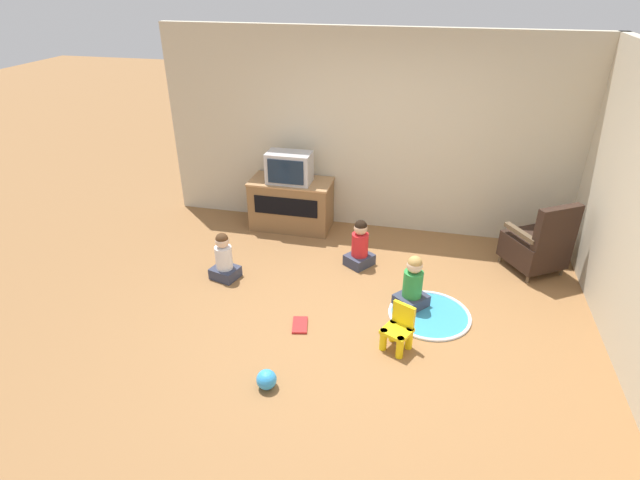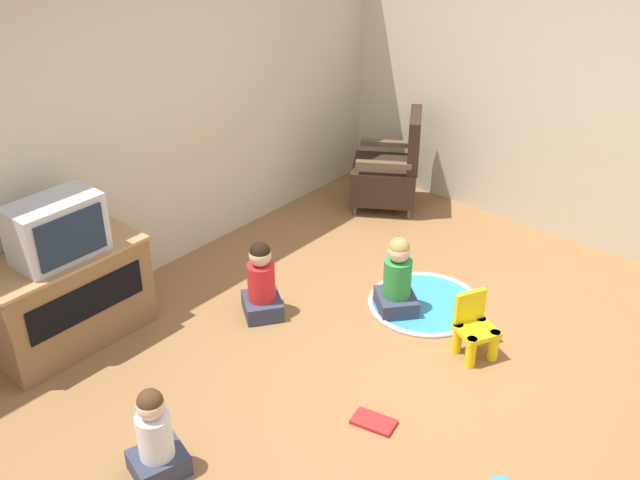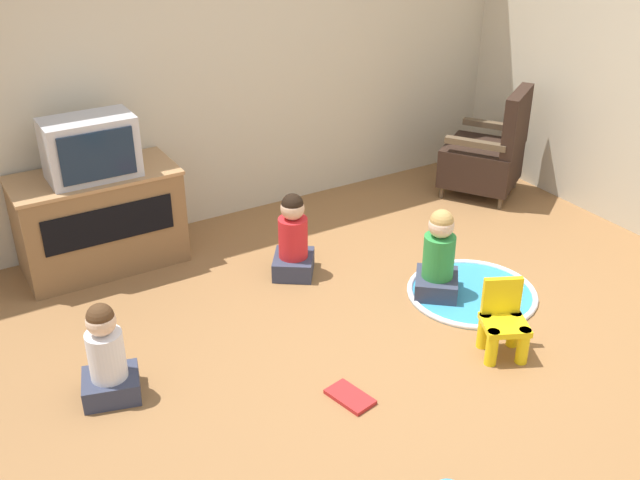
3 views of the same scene
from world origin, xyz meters
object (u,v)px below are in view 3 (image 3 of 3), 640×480
book (350,397)px  black_armchair (488,155)px  child_watching_left (438,259)px  yellow_kid_chair (503,325)px  tv_cabinet (99,218)px  child_watching_right (293,240)px  child_watching_center (107,358)px  television (90,148)px

book → black_armchair: bearing=-67.8°
child_watching_left → yellow_kid_chair: bearing=-146.6°
tv_cabinet → black_armchair: bearing=-8.4°
black_armchair → child_watching_left: bearing=5.2°
black_armchair → child_watching_right: 2.07m
child_watching_center → child_watching_right: child_watching_right is taller
television → child_watching_right: (1.08, -0.75, -0.63)m
television → yellow_kid_chair: (1.67, -2.17, -0.70)m
tv_cabinet → book: bearing=-72.0°
child_watching_center → black_armchair: bearing=31.4°
tv_cabinet → black_armchair: black_armchair is taller
child_watching_center → television: bearing=89.9°
television → book: (0.69, -2.07, -0.88)m
child_watching_center → yellow_kid_chair: bearing=-4.8°
television → child_watching_left: television is taller
book → television: bearing=6.2°
black_armchair → child_watching_left: 1.74m
child_watching_right → book: (-0.39, -1.32, -0.25)m
yellow_kid_chair → child_watching_right: size_ratio=0.75×
television → book: 2.35m
television → book: bearing=-71.6°
yellow_kid_chair → child_watching_center: bearing=-174.7°
child_watching_right → child_watching_left: bearing=-102.2°
tv_cabinet → yellow_kid_chair: 2.79m
tv_cabinet → child_watching_center: tv_cabinet is taller
tv_cabinet → child_watching_left: bearing=-41.0°
black_armchair → child_watching_right: (-2.04, -0.34, -0.09)m
television → yellow_kid_chair: size_ratio=1.28×
child_watching_right → yellow_kid_chair: bearing=-122.5°
tv_cabinet → book: (0.69, -2.12, -0.34)m
yellow_kid_chair → book: yellow_kid_chair is taller
television → black_armchair: 3.20m
child_watching_center → book: (1.08, -0.68, -0.24)m
tv_cabinet → television: 0.54m
television → child_watching_center: (-0.40, -1.39, -0.64)m
child_watching_left → book: 1.25m
child_watching_right → book: child_watching_right is taller
black_armchair → child_watching_right: size_ratio=1.53×
child_watching_center → child_watching_right: bearing=39.3°
television → child_watching_center: television is taller
yellow_kid_chair → book: 1.00m
black_armchair → child_watching_center: 3.66m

